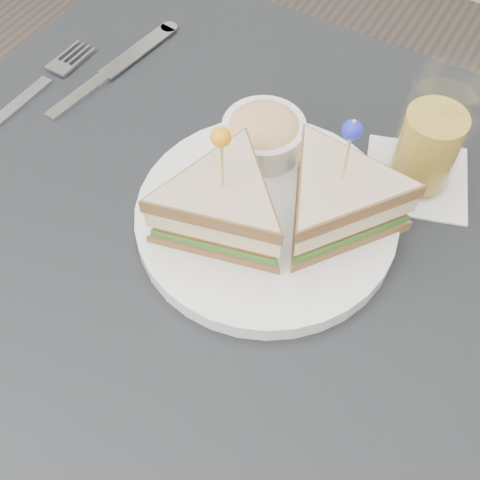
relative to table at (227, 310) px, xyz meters
name	(u,v)px	position (x,y,z in m)	size (l,w,h in m)	color
ground_plane	(233,468)	(0.00, 0.00, -0.67)	(3.50, 3.50, 0.00)	#3F3833
table	(227,310)	(0.00, 0.00, 0.00)	(0.80, 0.80, 0.75)	black
plate_meal	(275,199)	(0.01, 0.07, 0.12)	(0.32, 0.32, 0.15)	white
cutlery_fork	(36,88)	(-0.33, 0.10, 0.08)	(0.03, 0.21, 0.01)	silver
cutlery_knife	(110,72)	(-0.27, 0.17, 0.08)	(0.05, 0.22, 0.01)	silver
drink_set	(430,139)	(0.11, 0.20, 0.14)	(0.14, 0.14, 0.14)	white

